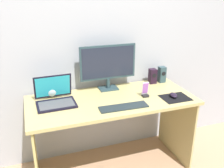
{
  "coord_description": "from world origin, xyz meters",
  "views": [
    {
      "loc": [
        -0.66,
        -1.92,
        1.69
      ],
      "look_at": [
        -0.0,
        -0.02,
        0.9
      ],
      "focal_mm": 40.2,
      "sensor_mm": 36.0,
      "label": 1
    }
  ],
  "objects_px": {
    "laptop": "(55,98)",
    "mouse": "(173,95)",
    "speaker_near_monitor": "(153,76)",
    "phone_in_dock": "(145,91)",
    "speaker_right": "(162,74)",
    "fishbowl": "(51,89)",
    "monitor": "(108,65)",
    "keyboard_external": "(124,107)"
  },
  "relations": [
    {
      "from": "speaker_near_monitor",
      "to": "phone_in_dock",
      "type": "height_order",
      "value": "speaker_near_monitor"
    },
    {
      "from": "keyboard_external",
      "to": "phone_in_dock",
      "type": "relative_size",
      "value": 2.95
    },
    {
      "from": "laptop",
      "to": "fishbowl",
      "type": "relative_size",
      "value": 2.24
    },
    {
      "from": "speaker_right",
      "to": "fishbowl",
      "type": "xyz_separation_m",
      "value": [
        -1.13,
        0.0,
        -0.01
      ]
    },
    {
      "from": "speaker_near_monitor",
      "to": "laptop",
      "type": "height_order",
      "value": "laptop"
    },
    {
      "from": "laptop",
      "to": "fishbowl",
      "type": "bearing_deg",
      "value": 95.28
    },
    {
      "from": "laptop",
      "to": "phone_in_dock",
      "type": "relative_size",
      "value": 2.37
    },
    {
      "from": "keyboard_external",
      "to": "phone_in_dock",
      "type": "bearing_deg",
      "value": 30.6
    },
    {
      "from": "speaker_right",
      "to": "speaker_near_monitor",
      "type": "bearing_deg",
      "value": -179.98
    },
    {
      "from": "speaker_near_monitor",
      "to": "laptop",
      "type": "distance_m",
      "value": 1.02
    },
    {
      "from": "speaker_right",
      "to": "mouse",
      "type": "distance_m",
      "value": 0.4
    },
    {
      "from": "keyboard_external",
      "to": "mouse",
      "type": "height_order",
      "value": "mouse"
    },
    {
      "from": "speaker_right",
      "to": "keyboard_external",
      "type": "bearing_deg",
      "value": -144.24
    },
    {
      "from": "monitor",
      "to": "speaker_near_monitor",
      "type": "xyz_separation_m",
      "value": [
        0.48,
        0.0,
        -0.17
      ]
    },
    {
      "from": "speaker_right",
      "to": "phone_in_dock",
      "type": "distance_m",
      "value": 0.43
    },
    {
      "from": "fishbowl",
      "to": "monitor",
      "type": "bearing_deg",
      "value": -0.19
    },
    {
      "from": "speaker_near_monitor",
      "to": "laptop",
      "type": "bearing_deg",
      "value": -170.92
    },
    {
      "from": "keyboard_external",
      "to": "phone_in_dock",
      "type": "distance_m",
      "value": 0.31
    },
    {
      "from": "speaker_right",
      "to": "phone_in_dock",
      "type": "relative_size",
      "value": 1.18
    },
    {
      "from": "monitor",
      "to": "fishbowl",
      "type": "relative_size",
      "value": 3.67
    },
    {
      "from": "monitor",
      "to": "phone_in_dock",
      "type": "bearing_deg",
      "value": -47.1
    },
    {
      "from": "speaker_right",
      "to": "speaker_near_monitor",
      "type": "distance_m",
      "value": 0.11
    },
    {
      "from": "fishbowl",
      "to": "keyboard_external",
      "type": "height_order",
      "value": "fishbowl"
    },
    {
      "from": "speaker_near_monitor",
      "to": "keyboard_external",
      "type": "distance_m",
      "value": 0.65
    },
    {
      "from": "mouse",
      "to": "monitor",
      "type": "bearing_deg",
      "value": 150.87
    },
    {
      "from": "monitor",
      "to": "speaker_near_monitor",
      "type": "bearing_deg",
      "value": 0.03
    },
    {
      "from": "keyboard_external",
      "to": "mouse",
      "type": "distance_m",
      "value": 0.5
    },
    {
      "from": "speaker_near_monitor",
      "to": "mouse",
      "type": "xyz_separation_m",
      "value": [
        0.01,
        -0.38,
        -0.05
      ]
    },
    {
      "from": "monitor",
      "to": "phone_in_dock",
      "type": "relative_size",
      "value": 3.89
    },
    {
      "from": "speaker_near_monitor",
      "to": "fishbowl",
      "type": "height_order",
      "value": "speaker_near_monitor"
    },
    {
      "from": "speaker_right",
      "to": "fishbowl",
      "type": "relative_size",
      "value": 1.11
    },
    {
      "from": "laptop",
      "to": "mouse",
      "type": "bearing_deg",
      "value": -12.33
    },
    {
      "from": "fishbowl",
      "to": "mouse",
      "type": "distance_m",
      "value": 1.11
    },
    {
      "from": "mouse",
      "to": "phone_in_dock",
      "type": "height_order",
      "value": "phone_in_dock"
    },
    {
      "from": "speaker_right",
      "to": "keyboard_external",
      "type": "xyz_separation_m",
      "value": [
        -0.59,
        -0.43,
        -0.08
      ]
    },
    {
      "from": "fishbowl",
      "to": "phone_in_dock",
      "type": "bearing_deg",
      "value": -19.34
    },
    {
      "from": "laptop",
      "to": "keyboard_external",
      "type": "xyz_separation_m",
      "value": [
        0.52,
        -0.27,
        -0.04
      ]
    },
    {
      "from": "fishbowl",
      "to": "phone_in_dock",
      "type": "xyz_separation_m",
      "value": [
        0.8,
        -0.28,
        -0.02
      ]
    },
    {
      "from": "speaker_right",
      "to": "mouse",
      "type": "bearing_deg",
      "value": -103.86
    },
    {
      "from": "monitor",
      "to": "mouse",
      "type": "relative_size",
      "value": 5.42
    },
    {
      "from": "speaker_near_monitor",
      "to": "monitor",
      "type": "bearing_deg",
      "value": -179.97
    },
    {
      "from": "speaker_right",
      "to": "laptop",
      "type": "relative_size",
      "value": 0.5
    }
  ]
}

